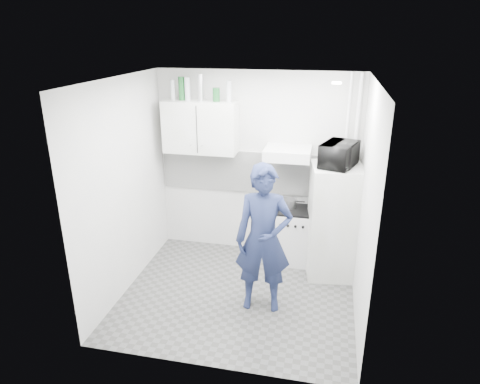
# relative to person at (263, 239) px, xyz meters

# --- Properties ---
(floor) EXTENTS (2.80, 2.80, 0.00)m
(floor) POSITION_rel_person_xyz_m (-0.33, 0.15, -0.88)
(floor) COLOR #525251
(floor) RESTS_ON ground
(ceiling) EXTENTS (2.80, 2.80, 0.00)m
(ceiling) POSITION_rel_person_xyz_m (-0.33, 0.15, 1.72)
(ceiling) COLOR white
(ceiling) RESTS_ON wall_back
(wall_back) EXTENTS (2.80, 0.00, 2.80)m
(wall_back) POSITION_rel_person_xyz_m (-0.33, 1.40, 0.42)
(wall_back) COLOR silver
(wall_back) RESTS_ON floor
(wall_left) EXTENTS (0.00, 2.60, 2.60)m
(wall_left) POSITION_rel_person_xyz_m (-1.73, 0.15, 0.42)
(wall_left) COLOR silver
(wall_left) RESTS_ON floor
(wall_right) EXTENTS (0.00, 2.60, 2.60)m
(wall_right) POSITION_rel_person_xyz_m (1.07, 0.15, 0.42)
(wall_right) COLOR silver
(wall_right) RESTS_ON floor
(person) EXTENTS (0.68, 0.49, 1.75)m
(person) POSITION_rel_person_xyz_m (0.00, 0.00, 0.00)
(person) COLOR #1A2244
(person) RESTS_ON floor
(stove) EXTENTS (0.48, 0.48, 0.76)m
(stove) POSITION_rel_person_xyz_m (0.24, 1.15, -0.50)
(stove) COLOR silver
(stove) RESTS_ON floor
(fridge) EXTENTS (0.70, 0.70, 1.50)m
(fridge) POSITION_rel_person_xyz_m (0.77, 0.93, -0.12)
(fridge) COLOR white
(fridge) RESTS_ON floor
(stove_top) EXTENTS (0.46, 0.46, 0.03)m
(stove_top) POSITION_rel_person_xyz_m (0.24, 1.15, -0.10)
(stove_top) COLOR black
(stove_top) RESTS_ON stove
(saucepan) EXTENTS (0.20, 0.20, 0.11)m
(saucepan) POSITION_rel_person_xyz_m (0.16, 1.22, -0.03)
(saucepan) COLOR silver
(saucepan) RESTS_ON stove_top
(microwave) EXTENTS (0.62, 0.51, 0.30)m
(microwave) POSITION_rel_person_xyz_m (0.77, 0.93, 0.78)
(microwave) COLOR black
(microwave) RESTS_ON fridge
(bottle_a) EXTENTS (0.06, 0.06, 0.26)m
(bottle_a) POSITION_rel_person_xyz_m (-1.45, 1.23, 1.46)
(bottle_a) COLOR #B2B7BC
(bottle_a) RESTS_ON upper_cabinet
(bottle_b) EXTENTS (0.08, 0.08, 0.31)m
(bottle_b) POSITION_rel_person_xyz_m (-1.33, 1.23, 1.48)
(bottle_b) COLOR #144C1E
(bottle_b) RESTS_ON upper_cabinet
(bottle_c) EXTENTS (0.07, 0.07, 0.30)m
(bottle_c) POSITION_rel_person_xyz_m (-1.25, 1.23, 1.47)
(bottle_c) COLOR #B2B7BC
(bottle_c) RESTS_ON upper_cabinet
(bottle_d) EXTENTS (0.08, 0.08, 0.35)m
(bottle_d) POSITION_rel_person_xyz_m (-1.07, 1.23, 1.50)
(bottle_d) COLOR silver
(bottle_d) RESTS_ON upper_cabinet
(canister_b) EXTENTS (0.09, 0.09, 0.18)m
(canister_b) POSITION_rel_person_xyz_m (-0.85, 1.23, 1.41)
(canister_b) COLOR #144C1E
(canister_b) RESTS_ON upper_cabinet
(bottle_e) EXTENTS (0.07, 0.07, 0.27)m
(bottle_e) POSITION_rel_person_xyz_m (-0.68, 1.23, 1.46)
(bottle_e) COLOR #B2B7BC
(bottle_e) RESTS_ON upper_cabinet
(upper_cabinet) EXTENTS (1.00, 0.35, 0.70)m
(upper_cabinet) POSITION_rel_person_xyz_m (-1.08, 1.23, 0.97)
(upper_cabinet) COLOR white
(upper_cabinet) RESTS_ON wall_back
(range_hood) EXTENTS (0.60, 0.50, 0.14)m
(range_hood) POSITION_rel_person_xyz_m (0.12, 1.15, 0.69)
(range_hood) COLOR silver
(range_hood) RESTS_ON wall_back
(backsplash) EXTENTS (2.74, 0.03, 0.60)m
(backsplash) POSITION_rel_person_xyz_m (-0.33, 1.39, 0.32)
(backsplash) COLOR white
(backsplash) RESTS_ON wall_back
(pipe_a) EXTENTS (0.05, 0.05, 2.60)m
(pipe_a) POSITION_rel_person_xyz_m (0.97, 1.32, 0.42)
(pipe_a) COLOR silver
(pipe_a) RESTS_ON floor
(pipe_b) EXTENTS (0.04, 0.04, 2.60)m
(pipe_b) POSITION_rel_person_xyz_m (0.85, 1.32, 0.42)
(pipe_b) COLOR silver
(pipe_b) RESTS_ON floor
(ceiling_spot_fixture) EXTENTS (0.10, 0.10, 0.02)m
(ceiling_spot_fixture) POSITION_rel_person_xyz_m (0.67, 0.35, 1.69)
(ceiling_spot_fixture) COLOR white
(ceiling_spot_fixture) RESTS_ON ceiling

